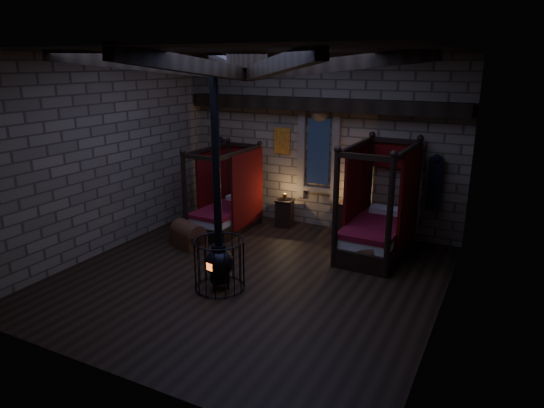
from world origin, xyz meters
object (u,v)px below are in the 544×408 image
at_px(bed_left, 227,210).
at_px(bed_right, 378,227).
at_px(trunk_right, 358,252).
at_px(stove, 219,259).
at_px(trunk_left, 189,235).

xyz_separation_m(bed_left, bed_right, (3.71, 0.23, 0.08)).
distance_m(bed_left, bed_right, 3.72).
bearing_deg(trunk_right, bed_right, 89.39).
relative_size(bed_right, stove, 0.59).
height_order(bed_right, trunk_left, bed_right).
distance_m(bed_left, trunk_left, 1.37).
height_order(trunk_left, stove, stove).
relative_size(bed_left, trunk_right, 2.16).
height_order(bed_left, trunk_right, bed_left).
relative_size(trunk_left, stove, 0.23).
bearing_deg(bed_right, stove, -122.88).
xyz_separation_m(bed_right, trunk_left, (-3.88, -1.56, -0.33)).
relative_size(bed_right, trunk_right, 2.51).
height_order(bed_left, trunk_left, bed_left).
bearing_deg(bed_left, trunk_right, -8.65).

